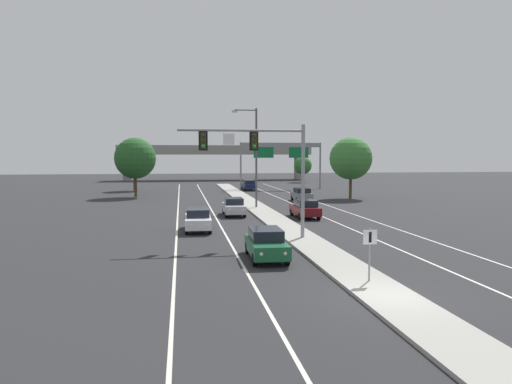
{
  "coord_description": "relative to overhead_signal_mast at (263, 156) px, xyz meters",
  "views": [
    {
      "loc": [
        -7.65,
        -16.79,
        5.38
      ],
      "look_at": [
        -3.2,
        11.8,
        3.2
      ],
      "focal_mm": 33.84,
      "sensor_mm": 36.0,
      "label": 1
    }
  ],
  "objects": [
    {
      "name": "car_receding_darkred",
      "position": [
        5.5,
        10.55,
        -4.54
      ],
      "size": [
        1.84,
        4.48,
        1.58
      ],
      "color": "#5B0F14",
      "rests_on": "ground"
    },
    {
      "name": "overpass_bridge",
      "position": [
        2.55,
        77.98,
        0.42
      ],
      "size": [
        42.4,
        6.4,
        7.65
      ],
      "color": "gray",
      "rests_on": "ground"
    },
    {
      "name": "car_oncoming_green",
      "position": [
        -0.76,
        -5.43,
        -4.54
      ],
      "size": [
        1.9,
        4.5,
        1.58
      ],
      "color": "#195633",
      "rests_on": "ground"
    },
    {
      "name": "car_oncoming_white",
      "position": [
        -3.95,
        4.7,
        -4.54
      ],
      "size": [
        1.88,
        4.5,
        1.58
      ],
      "color": "silver",
      "rests_on": "ground"
    },
    {
      "name": "tree_far_right_b",
      "position": [
        15.98,
        28.15,
        -0.33
      ],
      "size": [
        5.33,
        5.33,
        7.71
      ],
      "color": "#4C3823",
      "rests_on": "ground"
    },
    {
      "name": "street_lamp_median",
      "position": [
        2.23,
        18.47,
        0.43
      ],
      "size": [
        2.58,
        0.28,
        10.0
      ],
      "color": "#4C4C51",
      "rests_on": "median_island"
    },
    {
      "name": "car_oncoming_silver",
      "position": [
        -0.44,
        13.11,
        -4.54
      ],
      "size": [
        1.86,
        4.49,
        1.58
      ],
      "color": "#B7B7BC",
      "rests_on": "ground"
    },
    {
      "name": "tree_far_right_c",
      "position": [
        19.28,
        65.16,
        -1.96
      ],
      "size": [
        3.61,
        3.61,
        5.22
      ],
      "color": "#4C3823",
      "rests_on": "ground"
    },
    {
      "name": "ground_plane",
      "position": [
        2.55,
        -13.11,
        -5.36
      ],
      "size": [
        260.0,
        260.0,
        0.0
      ],
      "primitive_type": "plane",
      "color": "#28282B"
    },
    {
      "name": "highway_sign_gantry",
      "position": [
        10.75,
        45.88,
        0.8
      ],
      "size": [
        13.28,
        0.42,
        7.5
      ],
      "color": "gray",
      "rests_on": "ground"
    },
    {
      "name": "lane_stripe_oncoming_center",
      "position": [
        -2.15,
        11.89,
        -5.36
      ],
      "size": [
        0.14,
        100.0,
        0.01
      ],
      "primitive_type": "cube",
      "color": "silver",
      "rests_on": "ground"
    },
    {
      "name": "tree_far_left_a",
      "position": [
        -10.97,
        34.34,
        -0.32
      ],
      "size": [
        5.34,
        5.34,
        7.72
      ],
      "color": "#4C3823",
      "rests_on": "ground"
    },
    {
      "name": "median_sign_post",
      "position": [
        2.64,
        -11.01,
        -3.78
      ],
      "size": [
        0.6,
        0.1,
        2.2
      ],
      "color": "gray",
      "rests_on": "median_island"
    },
    {
      "name": "tree_far_left_b",
      "position": [
        -12.18,
        45.88,
        -1.3
      ],
      "size": [
        4.3,
        4.3,
        6.23
      ],
      "color": "#4C3823",
      "rests_on": "ground"
    },
    {
      "name": "car_receding_navy",
      "position": [
        5.42,
        45.1,
        -4.54
      ],
      "size": [
        1.84,
        4.48,
        1.58
      ],
      "color": "#141E4C",
      "rests_on": "ground"
    },
    {
      "name": "edge_stripe_right",
      "position": [
        10.55,
        11.89,
        -5.36
      ],
      "size": [
        0.14,
        100.0,
        0.01
      ],
      "primitive_type": "cube",
      "color": "silver",
      "rests_on": "ground"
    },
    {
      "name": "median_island",
      "position": [
        2.55,
        4.89,
        -5.29
      ],
      "size": [
        2.4,
        110.0,
        0.15
      ],
      "primitive_type": "cube",
      "color": "#9E9B93",
      "rests_on": "ground"
    },
    {
      "name": "edge_stripe_left",
      "position": [
        -5.45,
        11.89,
        -5.36
      ],
      "size": [
        0.14,
        100.0,
        0.01
      ],
      "primitive_type": "cube",
      "color": "silver",
      "rests_on": "ground"
    },
    {
      "name": "lane_stripe_receding_center",
      "position": [
        7.25,
        11.89,
        -5.36
      ],
      "size": [
        0.14,
        100.0,
        0.01
      ],
      "primitive_type": "cube",
      "color": "silver",
      "rests_on": "ground"
    },
    {
      "name": "car_receding_grey",
      "position": [
        8.97,
        25.42,
        -4.54
      ],
      "size": [
        1.91,
        4.5,
        1.58
      ],
      "color": "slate",
      "rests_on": "ground"
    },
    {
      "name": "overhead_signal_mast",
      "position": [
        0.0,
        0.0,
        0.0
      ],
      "size": [
        8.02,
        0.44,
        7.2
      ],
      "color": "gray",
      "rests_on": "median_island"
    }
  ]
}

